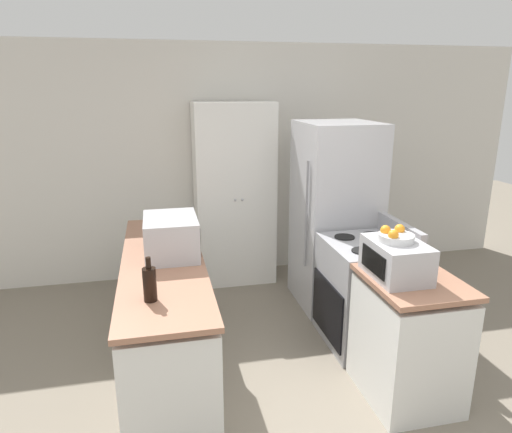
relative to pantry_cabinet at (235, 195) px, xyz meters
name	(u,v)px	position (x,y,z in m)	size (l,w,h in m)	color
wall_back	(230,163)	(0.00, 0.28, 0.31)	(7.00, 0.06, 2.60)	silver
counter_left	(166,315)	(-0.82, -1.55, -0.56)	(0.60, 2.20, 0.90)	silver
counter_right	(408,340)	(0.81, -2.30, -0.56)	(0.60, 0.71, 0.90)	silver
pantry_cabinet	(235,195)	(0.00, 0.00, 0.00)	(0.85, 0.49, 1.99)	white
stove	(364,292)	(0.83, -1.56, -0.54)	(0.66, 0.72, 1.06)	#9E9EA3
refrigerator	(335,216)	(0.87, -0.77, -0.08)	(0.73, 0.78, 1.82)	#B7B7BC
microwave	(171,236)	(-0.75, -1.48, 0.06)	(0.40, 0.52, 0.30)	#B2B2B7
wine_bottle	(150,284)	(-0.91, -2.24, 0.02)	(0.08, 0.08, 0.28)	black
toaster_oven	(396,259)	(0.71, -2.23, 0.03)	(0.34, 0.46, 0.25)	#B2B2B7
fruit_bowl	(395,236)	(0.69, -2.22, 0.19)	(0.24, 0.24, 0.10)	silver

